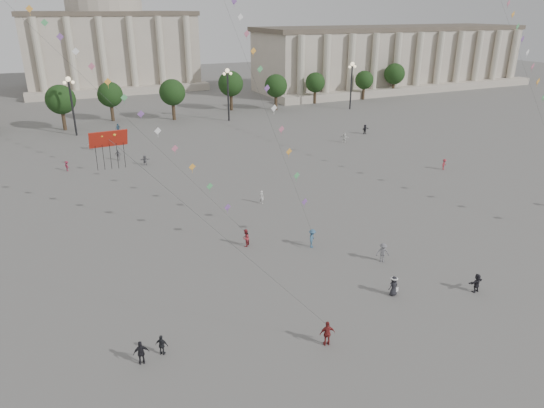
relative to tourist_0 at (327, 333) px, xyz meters
name	(u,v)px	position (x,y,z in m)	size (l,w,h in m)	color
ground	(361,318)	(3.95, 1.60, -0.94)	(360.00, 360.00, 0.00)	#595753
hall_east	(393,58)	(78.95, 95.50, 7.48)	(84.00, 26.22, 17.20)	#AA9D8E
hall_central	(108,37)	(3.95, 130.82, 13.29)	(48.30, 34.30, 35.50)	#AA9D8E
tree_row	(147,94)	(3.95, 79.60, 4.45)	(137.12, 5.12, 8.00)	#35291A
lamp_post_mid_west	(71,95)	(-11.05, 71.60, 6.41)	(2.00, 0.90, 10.65)	#262628
lamp_post_mid_east	(228,85)	(18.95, 71.60, 6.41)	(2.00, 0.90, 10.65)	#262628
lamp_post_far_east	(352,77)	(48.95, 71.60, 6.41)	(2.00, 0.90, 10.65)	#262628
person_crowd_0	(118,129)	(-3.81, 69.60, 0.03)	(1.14, 0.48, 1.95)	#335674
person_crowd_3	(477,283)	(14.71, 0.73, -0.12)	(1.53, 0.49, 1.65)	#232227
person_crowd_4	(91,145)	(-9.51, 60.23, -0.14)	(1.49, 0.47, 1.60)	beige
person_crowd_6	(383,253)	(10.82, 8.18, 0.00)	(1.22, 0.70, 1.89)	slate
person_crowd_7	(344,138)	(31.16, 46.36, -0.08)	(1.60, 0.51, 1.73)	white
person_crowd_8	(444,164)	(35.96, 27.16, -0.15)	(1.02, 0.59, 1.58)	#9C2A35
person_crowd_9	(365,129)	(38.11, 50.06, -0.06)	(1.63, 0.52, 1.76)	black
person_crowd_12	(145,160)	(-3.17, 47.66, -0.18)	(1.42, 0.45, 1.53)	#5D5C61
person_crowd_13	(262,197)	(6.52, 26.22, -0.13)	(0.59, 0.39, 1.63)	silver
person_crowd_16	(118,155)	(-6.45, 51.91, -0.12)	(0.97, 0.40, 1.65)	slate
person_crowd_17	(67,166)	(-13.93, 49.53, -0.21)	(0.95, 0.55, 1.48)	maroon
tourist_0	(327,333)	(0.00, 0.00, 0.00)	(1.11, 0.46, 1.89)	maroon
tourist_1	(162,345)	(-10.66, 3.81, -0.19)	(0.89, 0.37, 1.51)	black
tourist_4	(141,353)	(-12.08, 3.45, -0.07)	(1.02, 0.42, 1.74)	black
kite_flyer_0	(246,238)	(0.53, 16.46, -0.05)	(0.87, 0.68, 1.79)	maroon
kite_flyer_1	(312,238)	(6.36, 13.49, 0.01)	(1.24, 0.71, 1.91)	#385D7E
hat_person	(394,286)	(8.17, 3.19, -0.05)	(0.87, 0.61, 1.71)	black
dragon_kite	(113,152)	(-12.05, 5.61, 12.97)	(7.22, 3.16, 18.78)	#AC1F12
kite_train_west	(31,15)	(-15.21, 36.81, 20.23)	(29.90, 37.92, 60.94)	#3F3F3F
kite_train_east	(515,25)	(41.00, 23.46, 18.90)	(17.22, 35.63, 52.45)	#3F3F3F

